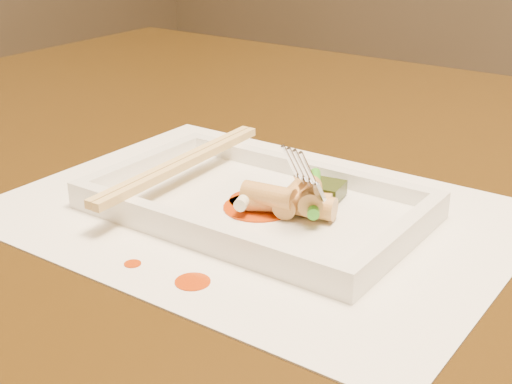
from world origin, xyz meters
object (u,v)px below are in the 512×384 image
Objects in this scene: table at (363,266)px; fork at (349,125)px; plate_base at (256,208)px; chopstick_a at (178,162)px; placemat at (256,213)px.

fork is at bearing -71.87° from table.
plate_base is 0.08m from chopstick_a.
chopstick_a reaches higher than plate_base.
plate_base is 0.11m from fork.
fork is at bearing 14.42° from placemat.
table is 0.23m from fork.
plate_base is at bearing -165.58° from fork.
chopstick_a reaches higher than table.
table is 6.55× the size of chopstick_a.
placemat is (-0.03, -0.14, 0.10)m from table.
fork reaches higher than table.
plate_base reaches higher than table.
fork is (0.07, 0.02, 0.08)m from plate_base.
placemat is at bearing -101.77° from table.
chopstick_a is at bearing -173.25° from fork.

